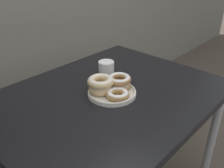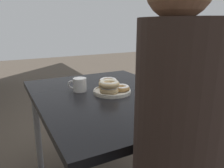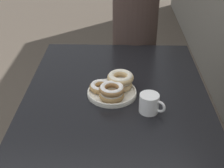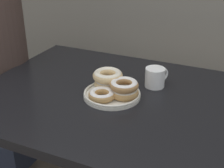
% 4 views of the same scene
% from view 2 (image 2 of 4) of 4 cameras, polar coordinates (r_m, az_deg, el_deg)
% --- Properties ---
extents(dining_table, '(1.18, 0.91, 0.76)m').
position_cam_2_polar(dining_table, '(1.43, -0.64, -5.37)').
color(dining_table, black).
rests_on(dining_table, ground_plane).
extents(donut_plate, '(0.26, 0.26, 0.10)m').
position_cam_2_polar(donut_plate, '(1.41, -0.27, -0.75)').
color(donut_plate, silver).
rests_on(donut_plate, dining_table).
extents(coffee_mug, '(0.09, 0.12, 0.09)m').
position_cam_2_polar(coffee_mug, '(1.47, -8.52, -0.12)').
color(coffee_mug, white).
rests_on(coffee_mug, dining_table).
extents(person_figure, '(0.39, 0.31, 1.42)m').
position_cam_2_polar(person_figure, '(0.80, 18.01, -19.78)').
color(person_figure, '#232838').
rests_on(person_figure, ground_plane).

